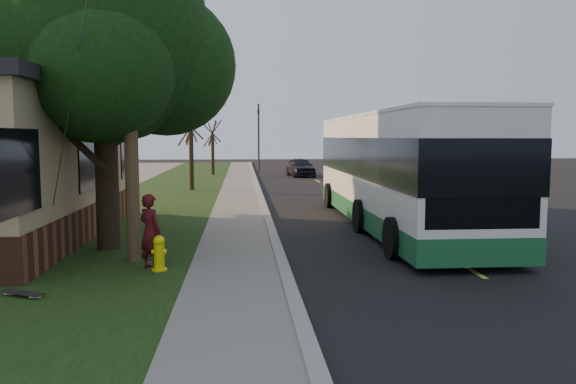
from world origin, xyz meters
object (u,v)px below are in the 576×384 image
at_px(fire_hydrant, 159,253).
at_px(traffic_signal, 259,133).
at_px(skateboard_spare, 22,293).
at_px(transit_bus, 396,167).
at_px(skateboard_main, 147,254).
at_px(distant_car, 300,167).
at_px(skateboarder, 150,231).
at_px(leafy_tree, 105,41).
at_px(dumpster, 67,197).
at_px(utility_pole, 128,54).
at_px(bare_tree_far, 213,148).
at_px(bare_tree_near, 191,150).

relative_size(fire_hydrant, traffic_signal, 0.13).
bearing_deg(skateboard_spare, transit_bus, 40.63).
bearing_deg(fire_hydrant, traffic_signal, 84.79).
relative_size(skateboard_main, distant_car, 0.18).
bearing_deg(traffic_signal, skateboarder, -95.59).
bearing_deg(skateboard_spare, skateboarder, 45.74).
bearing_deg(traffic_signal, leafy_tree, -98.47).
relative_size(dumpster, distant_car, 0.42).
height_order(utility_pole, bare_tree_far, utility_pole).
height_order(skateboard_main, dumpster, dumpster).
relative_size(bare_tree_far, transit_bus, 0.31).
bearing_deg(fire_hydrant, bare_tree_near, 92.86).
bearing_deg(bare_tree_far, traffic_signal, 48.81).
xyz_separation_m(fire_hydrant, bare_tree_near, (-0.90, 18.00, 1.72)).
relative_size(fire_hydrant, skateboarder, 0.47).
distance_m(fire_hydrant, bare_tree_far, 30.04).
height_order(skateboarder, skateboard_main, skateboarder).
height_order(bare_tree_near, traffic_signal, traffic_signal).
bearing_deg(skateboard_spare, skateboard_main, 63.03).
bearing_deg(utility_pole, fire_hydrant, -54.62).
bearing_deg(leafy_tree, skateboard_spare, -96.99).
xyz_separation_m(utility_pole, skateboarder, (0.50, -0.79, -3.77)).
bearing_deg(distant_car, bare_tree_near, -128.94).
relative_size(leafy_tree, skateboard_spare, 9.25).
distance_m(skateboard_spare, distant_car, 31.36).
height_order(fire_hydrant, transit_bus, transit_bus).
bearing_deg(transit_bus, distant_car, 91.62).
distance_m(traffic_signal, skateboarder, 34.03).
xyz_separation_m(transit_bus, skateboarder, (-6.80, -5.51, -1.02)).
bearing_deg(skateboarder, distant_car, -62.38).
xyz_separation_m(leafy_tree, skateboard_main, (1.09, -1.20, -5.05)).
bearing_deg(bare_tree_far, utility_pole, -90.60).
relative_size(skateboarder, distant_car, 0.40).
distance_m(leafy_tree, traffic_signal, 31.76).
height_order(skateboarder, distant_car, skateboarder).
xyz_separation_m(bare_tree_near, dumpster, (-3.73, -8.76, -1.49)).
bearing_deg(leafy_tree, bare_tree_far, 87.55).
distance_m(fire_hydrant, leafy_tree, 5.65).
bearing_deg(transit_bus, skateboard_spare, -139.37).
relative_size(bare_tree_near, skateboard_main, 5.90).
height_order(leafy_tree, skateboard_spare, leafy_tree).
distance_m(bare_tree_far, distant_car, 6.64).
bearing_deg(utility_pole, dumpster, 115.46).
xyz_separation_m(leafy_tree, dumpster, (-3.06, 6.59, -4.50)).
bearing_deg(traffic_signal, utility_pole, -96.58).
relative_size(bare_tree_far, dumpster, 2.37).
xyz_separation_m(transit_bus, skateboard_spare, (-8.70, -7.47, -1.75)).
distance_m(bare_tree_near, skateboarder, 17.85).
distance_m(fire_hydrant, distant_car, 29.17).
bearing_deg(dumpster, bare_tree_near, 66.93).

